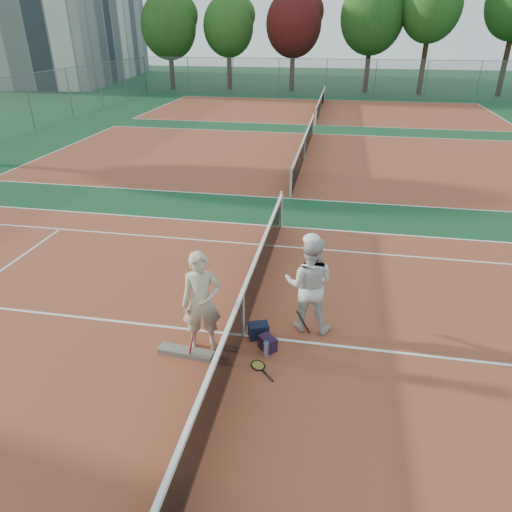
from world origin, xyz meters
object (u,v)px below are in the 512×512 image
at_px(player_a, 202,302).
at_px(sports_bag_purple, 268,343).
at_px(net_main, 243,314).
at_px(player_b, 309,284).
at_px(apartment_block, 70,4).
at_px(racket_black_held, 299,323).
at_px(racket_red, 193,345).
at_px(sports_bag_navy, 259,331).
at_px(water_bottle, 266,349).
at_px(racket_spare, 258,365).

distance_m(player_a, sports_bag_purple, 1.45).
bearing_deg(net_main, player_b, 23.30).
bearing_deg(player_a, player_b, 9.34).
distance_m(apartment_block, racket_black_held, 53.04).
distance_m(net_main, sports_bag_purple, 0.73).
distance_m(apartment_block, racket_red, 52.96).
height_order(sports_bag_navy, sports_bag_purple, sports_bag_navy).
bearing_deg(player_b, apartment_block, -52.91).
bearing_deg(sports_bag_navy, apartment_block, 122.75).
relative_size(player_b, sports_bag_purple, 6.00).
bearing_deg(racket_red, sports_bag_navy, 26.20).
bearing_deg(player_a, net_main, 16.44).
bearing_deg(racket_black_held, sports_bag_navy, -9.95).
xyz_separation_m(player_b, sports_bag_navy, (-0.89, -0.50, -0.83)).
bearing_deg(racket_red, apartment_block, 108.15).
relative_size(apartment_block, racket_red, 37.08).
height_order(net_main, racket_black_held, net_main).
xyz_separation_m(apartment_block, player_b, (29.19, -43.49, -6.52)).
relative_size(apartment_block, player_a, 11.34).
bearing_deg(apartment_block, racket_red, -58.69).
bearing_deg(racket_black_held, net_main, -13.45).
height_order(player_a, water_bottle, player_a).
height_order(net_main, water_bottle, net_main).
bearing_deg(sports_bag_purple, player_a, -173.87).
relative_size(sports_bag_navy, water_bottle, 1.25).
bearing_deg(player_b, net_main, 26.52).
height_order(apartment_block, water_bottle, apartment_block).
bearing_deg(sports_bag_purple, water_bottle, -88.96).
height_order(racket_black_held, racket_spare, racket_black_held).
bearing_deg(sports_bag_navy, racket_spare, -80.53).
xyz_separation_m(sports_bag_purple, water_bottle, (0.00, -0.20, 0.02)).
xyz_separation_m(net_main, racket_red, (-0.73, -0.83, -0.21)).
relative_size(player_a, water_bottle, 6.47).
bearing_deg(racket_red, player_a, 64.91).
relative_size(racket_red, racket_spare, 0.99).
xyz_separation_m(racket_red, sports_bag_purple, (1.26, 0.50, -0.16)).
xyz_separation_m(racket_black_held, water_bottle, (-0.53, -0.76, -0.12)).
height_order(apartment_block, racket_black_held, apartment_block).
xyz_separation_m(racket_black_held, sports_bag_purple, (-0.53, -0.55, -0.14)).
xyz_separation_m(apartment_block, racket_black_held, (29.06, -43.77, -7.23)).
distance_m(apartment_block, water_bottle, 53.40).
xyz_separation_m(player_b, water_bottle, (-0.65, -1.04, -0.83)).
xyz_separation_m(racket_spare, water_bottle, (0.09, 0.29, 0.14)).
bearing_deg(racket_black_held, sports_bag_purple, 20.74).
bearing_deg(racket_red, racket_black_held, 17.39).
height_order(player_a, racket_spare, player_a).
relative_size(racket_red, sports_bag_purple, 1.81).
bearing_deg(racket_spare, sports_bag_purple, -52.50).
bearing_deg(water_bottle, sports_bag_purple, 91.04).
relative_size(net_main, racket_black_held, 20.12).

